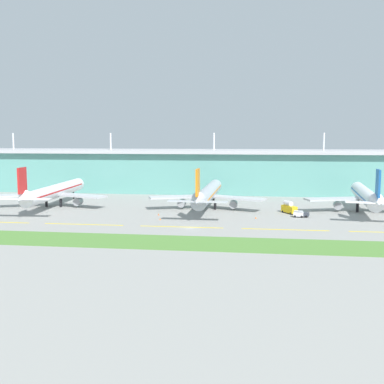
% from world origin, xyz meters
% --- Properties ---
extents(ground_plane, '(600.00, 600.00, 0.00)m').
position_xyz_m(ground_plane, '(0.00, 0.00, 0.00)').
color(ground_plane, gray).
extents(terminal_building, '(288.00, 34.00, 32.00)m').
position_xyz_m(terminal_building, '(-0.00, 98.78, 11.71)').
color(terminal_building, '#5B9E93').
rests_on(terminal_building, ground).
extents(airliner_near, '(48.73, 70.35, 18.90)m').
position_xyz_m(airliner_near, '(-64.37, 39.17, 6.46)').
color(airliner_near, white).
rests_on(airliner_near, ground).
extents(airliner_middle, '(48.79, 70.95, 18.90)m').
position_xyz_m(airliner_middle, '(1.97, 41.13, 6.46)').
color(airliner_middle, '#ADB2BC').
rests_on(airliner_middle, ground).
extents(airliner_far, '(48.57, 63.10, 18.90)m').
position_xyz_m(airliner_far, '(65.47, 41.94, 6.45)').
color(airliner_far, white).
rests_on(airliner_far, ground).
extents(taxiway_stripe_mid_west, '(28.00, 0.70, 0.04)m').
position_xyz_m(taxiway_stripe_mid_west, '(-37.00, 1.31, 0.02)').
color(taxiway_stripe_mid_west, yellow).
rests_on(taxiway_stripe_mid_west, ground).
extents(taxiway_stripe_centre, '(28.00, 0.70, 0.04)m').
position_xyz_m(taxiway_stripe_centre, '(-3.00, 1.31, 0.02)').
color(taxiway_stripe_centre, yellow).
rests_on(taxiway_stripe_centre, ground).
extents(taxiway_stripe_mid_east, '(28.00, 0.70, 0.04)m').
position_xyz_m(taxiway_stripe_mid_east, '(31.00, 1.31, 0.02)').
color(taxiway_stripe_mid_east, yellow).
rests_on(taxiway_stripe_mid_east, ground).
extents(grass_verge, '(300.00, 18.00, 0.10)m').
position_xyz_m(grass_verge, '(0.00, -21.43, 0.05)').
color(grass_verge, '#518438').
rests_on(grass_verge, ground).
extents(fuel_truck, '(6.01, 7.49, 4.95)m').
position_xyz_m(fuel_truck, '(34.70, 33.90, 2.26)').
color(fuel_truck, gold).
rests_on(fuel_truck, ground).
extents(baggage_cart, '(3.85, 2.52, 2.48)m').
position_xyz_m(baggage_cart, '(37.56, 25.11, 1.26)').
color(baggage_cart, silver).
rests_on(baggage_cart, ground).
extents(pushback_tug, '(4.95, 3.72, 1.85)m').
position_xyz_m(pushback_tug, '(39.28, 26.18, 1.10)').
color(pushback_tug, '#333842').
rests_on(pushback_tug, ground).
extents(safety_cone_left_wingtip, '(0.56, 0.56, 0.70)m').
position_xyz_m(safety_cone_left_wingtip, '(21.76, 20.56, 0.35)').
color(safety_cone_left_wingtip, orange).
rests_on(safety_cone_left_wingtip, ground).
extents(safety_cone_nose_front, '(0.56, 0.56, 0.70)m').
position_xyz_m(safety_cone_nose_front, '(-15.23, 22.77, 0.35)').
color(safety_cone_nose_front, orange).
rests_on(safety_cone_nose_front, ground).
extents(safety_cone_right_wingtip, '(0.56, 0.56, 0.70)m').
position_xyz_m(safety_cone_right_wingtip, '(-12.66, 13.15, 0.35)').
color(safety_cone_right_wingtip, orange).
rests_on(safety_cone_right_wingtip, ground).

